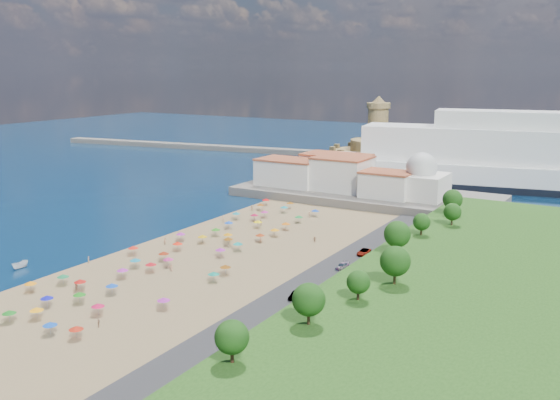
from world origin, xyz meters
The scene contains 12 objects.
ground centered at (0.00, 0.00, 0.00)m, with size 700.00×700.00×0.00m, color #071938.
terrace centered at (10.00, 73.00, 1.50)m, with size 90.00×36.00×3.00m, color #59544C.
jetty centered at (-12.00, 108.00, 1.20)m, with size 18.00×70.00×2.40m, color #59544C.
breakwater centered at (-110.00, 153.00, 1.30)m, with size 200.00×7.00×2.60m, color #59544C.
waterfront_buildings centered at (-3.05, 73.64, 7.88)m, with size 57.00×29.00×11.00m.
domed_building centered at (30.00, 71.00, 8.97)m, with size 16.00×16.00×15.00m.
fortress centered at (-12.00, 138.00, 6.68)m, with size 40.00×40.00×32.40m.
cruise_ship centered at (58.90, 119.76, 10.52)m, with size 164.17×53.30×35.53m.
beach_parasols centered at (-0.99, -11.62, 2.15)m, with size 33.31×115.86×2.20m.
beachgoers centered at (-2.12, 0.68, 1.11)m, with size 38.12×91.62×1.89m.
parked_cars centered at (36.00, 5.53, 1.39)m, with size 2.68×56.88×1.44m.
hillside_trees centered at (50.08, -8.69, 9.95)m, with size 13.03×105.90×7.23m.
Camera 1 is at (91.63, -123.65, 44.99)m, focal length 40.00 mm.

